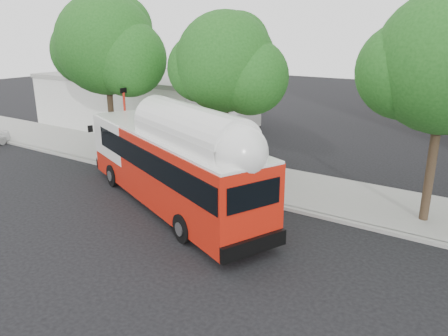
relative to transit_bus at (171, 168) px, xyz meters
name	(u,v)px	position (x,y,z in m)	size (l,w,h in m)	color
ground	(166,221)	(0.82, -1.36, -1.83)	(120.00, 120.00, 0.00)	black
sidewalk	(246,177)	(0.82, 5.14, -1.75)	(60.00, 5.00, 0.15)	gray
curb_strip	(218,192)	(0.82, 2.54, -1.75)	(60.00, 0.30, 0.15)	gray
red_curb_segment	(171,180)	(-2.18, 2.54, -1.75)	(10.00, 0.32, 0.16)	maroon
street_tree_left	(112,49)	(-7.71, 4.20, 4.78)	(6.67, 5.80, 9.74)	#2D2116
street_tree_mid	(233,67)	(0.22, 4.70, 4.08)	(5.75, 5.00, 8.62)	#2D2116
low_commercial_bldg	(148,100)	(-13.18, 12.64, 0.32)	(16.20, 10.20, 4.25)	silver
transit_bus	(171,168)	(0.00, 0.00, 0.00)	(13.08, 7.22, 3.91)	red
signal_pole	(126,129)	(-5.60, 2.83, 0.56)	(0.13, 0.44, 4.65)	#AF1F12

